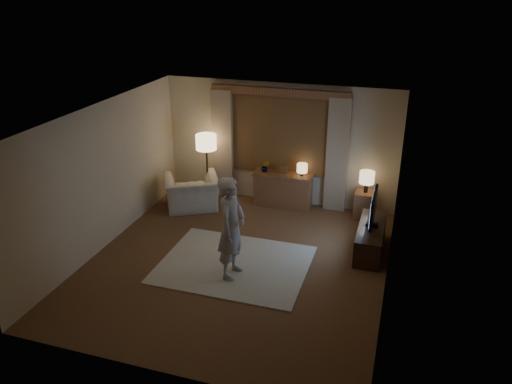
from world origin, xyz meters
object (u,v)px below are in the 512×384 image
at_px(person, 231,228).
at_px(side_table, 364,205).
at_px(armchair, 192,193).
at_px(tv_stand, 370,238).
at_px(sideboard, 283,191).

bearing_deg(person, side_table, -29.70).
height_order(armchair, tv_stand, armchair).
bearing_deg(armchair, tv_stand, 140.27).
relative_size(armchair, person, 0.63).
xyz_separation_m(sideboard, side_table, (1.73, -0.05, -0.07)).
height_order(side_table, person, person).
height_order(armchair, side_table, armchair).
bearing_deg(person, tv_stand, -51.37).
bearing_deg(sideboard, side_table, -1.65).
height_order(sideboard, side_table, sideboard).
distance_m(sideboard, armchair, 1.94).
bearing_deg(armchair, side_table, 161.18).
bearing_deg(tv_stand, person, -144.42).
bearing_deg(armchair, sideboard, 171.91).
bearing_deg(tv_stand, side_table, 100.74).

